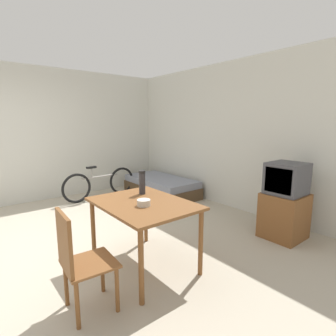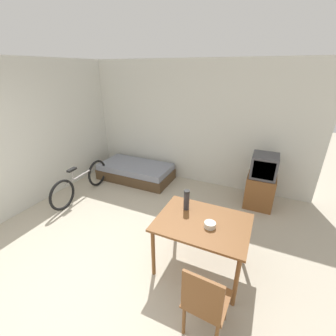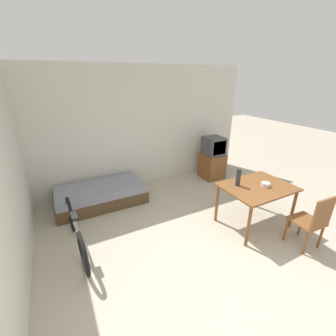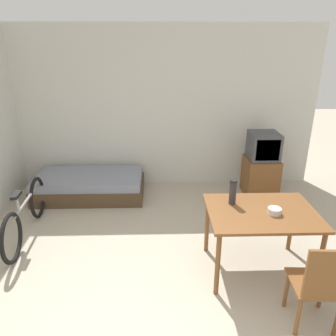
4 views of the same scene
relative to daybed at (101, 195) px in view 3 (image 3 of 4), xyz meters
The scene contains 10 objects.
ground_plane 3.04m from the daybed, 69.76° to the right, with size 20.00×20.00×0.00m, color #B2A893.
wall_back 1.66m from the daybed, 27.84° to the left, with size 5.56×0.06×2.70m.
wall_left 2.07m from the daybed, 137.26° to the right, with size 0.06×4.37×2.70m.
daybed is the anchor object (origin of this frame).
tv 2.85m from the daybed, ahead, with size 0.52×0.54×1.07m.
dining_table 3.00m from the daybed, 40.99° to the right, with size 1.15×0.86×0.75m.
wooden_chair 3.76m from the daybed, 47.84° to the right, with size 0.44×0.44×0.91m.
bicycle 1.32m from the daybed, 117.04° to the right, with size 0.14×1.65×0.71m.
thermos_flask 2.73m from the daybed, 42.21° to the right, with size 0.08×0.08×0.29m.
mate_bowl 3.14m from the daybed, 40.61° to the right, with size 0.14×0.14×0.07m.
Camera 3 is at (-1.68, -1.38, 2.46)m, focal length 24.00 mm.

